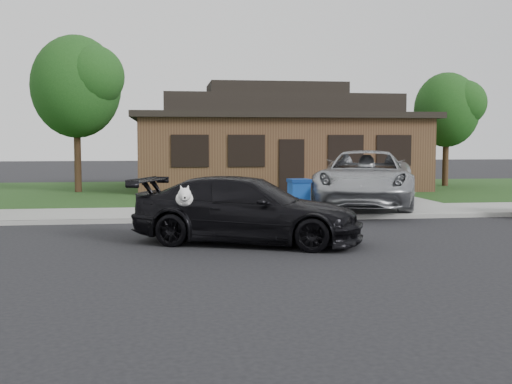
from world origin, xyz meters
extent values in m
plane|color=black|center=(0.00, 0.00, 0.00)|extent=(120.00, 120.00, 0.00)
cube|color=gray|center=(0.00, 5.00, 0.06)|extent=(60.00, 3.00, 0.12)
cube|color=gray|center=(0.00, 3.50, 0.06)|extent=(60.00, 0.12, 0.12)
cube|color=#193814|center=(0.00, 13.00, 0.07)|extent=(60.00, 13.00, 0.13)
cube|color=gray|center=(6.00, 10.00, 0.07)|extent=(4.50, 13.00, 0.14)
imported|color=black|center=(0.84, -0.28, 0.72)|extent=(5.34, 3.70, 1.44)
ellipsoid|color=white|center=(-0.54, -1.20, 1.06)|extent=(0.34, 0.40, 0.30)
sphere|color=white|center=(-0.54, -1.43, 1.16)|extent=(0.26, 0.26, 0.26)
cube|color=white|center=(-0.54, -1.56, 1.12)|extent=(0.09, 0.12, 0.08)
sphere|color=black|center=(-0.54, -1.62, 1.12)|extent=(0.04, 0.04, 0.04)
cone|color=white|center=(-0.61, -1.38, 1.30)|extent=(0.11, 0.11, 0.14)
cone|color=white|center=(-0.47, -1.38, 1.30)|extent=(0.11, 0.11, 0.14)
imported|color=#9EA1A5|center=(5.41, 5.86, 1.02)|extent=(4.94, 6.98, 1.77)
cube|color=navy|center=(2.91, 4.24, 0.57)|extent=(0.60, 0.60, 0.89)
cube|color=navy|center=(2.91, 4.24, 1.06)|extent=(0.65, 0.65, 0.10)
cylinder|color=black|center=(2.71, 3.97, 0.19)|extent=(0.06, 0.14, 0.14)
cylinder|color=black|center=(3.10, 3.97, 0.19)|extent=(0.06, 0.14, 0.14)
cube|color=#422B1C|center=(4.00, 15.00, 1.63)|extent=(12.00, 8.00, 3.00)
cube|color=black|center=(4.00, 15.00, 3.25)|extent=(12.60, 8.60, 0.25)
cube|color=black|center=(4.00, 15.00, 3.78)|extent=(10.00, 6.50, 0.80)
cube|color=black|center=(4.00, 15.00, 4.48)|extent=(6.00, 3.50, 0.60)
cube|color=black|center=(4.00, 10.97, 1.23)|extent=(1.00, 0.06, 2.10)
cube|color=black|center=(0.00, 10.97, 1.83)|extent=(1.30, 0.05, 1.10)
cube|color=black|center=(2.20, 10.97, 1.83)|extent=(1.30, 0.05, 1.10)
cube|color=black|center=(6.20, 10.97, 1.83)|extent=(1.30, 0.05, 1.10)
cube|color=black|center=(8.20, 10.97, 1.83)|extent=(1.30, 0.05, 1.10)
cylinder|color=#332114|center=(-4.50, 13.00, 1.37)|extent=(0.28, 0.28, 2.48)
ellipsoid|color=#143811|center=(-4.50, 13.00, 4.41)|extent=(3.60, 3.60, 4.14)
sphere|color=#26591E|center=(-3.78, 12.46, 4.77)|extent=(2.52, 2.52, 2.52)
cylinder|color=#332114|center=(12.00, 14.50, 1.14)|extent=(0.28, 0.28, 2.03)
ellipsoid|color=#143811|center=(12.00, 14.50, 3.65)|extent=(3.00, 3.00, 3.45)
sphere|color=#26591E|center=(12.60, 14.05, 3.95)|extent=(2.10, 2.10, 2.10)
camera|label=1|loc=(-0.86, -13.93, 2.20)|focal=45.00mm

